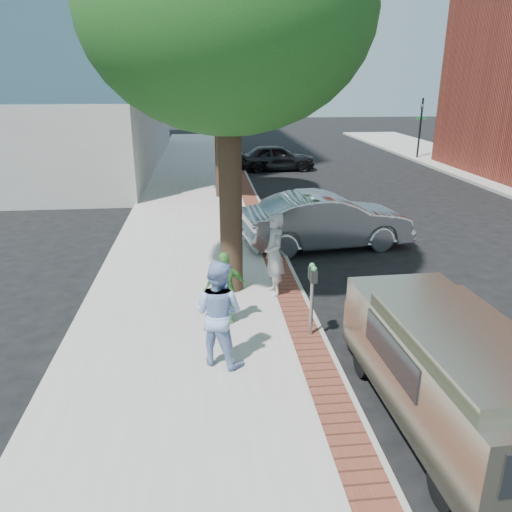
{
  "coord_description": "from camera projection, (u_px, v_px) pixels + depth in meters",
  "views": [
    {
      "loc": [
        -1.17,
        -9.13,
        4.9
      ],
      "look_at": [
        -0.09,
        1.22,
        1.2
      ],
      "focal_mm": 35.0,
      "sensor_mm": 36.0,
      "label": 1
    }
  ],
  "objects": [
    {
      "name": "person_green",
      "position": [
        225.0,
        289.0,
        10.03
      ],
      "size": [
        0.96,
        0.58,
        1.54
      ],
      "primitive_type": "imported",
      "rotation": [
        0.0,
        0.0,
        3.38
      ],
      "color": "#529C47",
      "rests_on": "sidewalk"
    },
    {
      "name": "tree_near",
      "position": [
        227.0,
        11.0,
        9.96
      ],
      "size": [
        6.0,
        6.0,
        8.51
      ],
      "color": "black",
      "rests_on": "sidewalk"
    },
    {
      "name": "van",
      "position": [
        446.0,
        365.0,
        7.35
      ],
      "size": [
        1.92,
        4.64,
        1.69
      ],
      "rotation": [
        0.0,
        0.0,
        0.04
      ],
      "color": "gray",
      "rests_on": "ground"
    },
    {
      "name": "ground",
      "position": [
        267.0,
        330.0,
        10.31
      ],
      "size": [
        120.0,
        120.0,
        0.0
      ],
      "primitive_type": "plane",
      "color": "black",
      "rests_on": "ground"
    },
    {
      "name": "brick_strip",
      "position": [
        258.0,
        220.0,
        17.82
      ],
      "size": [
        0.6,
        60.0,
        0.01
      ],
      "primitive_type": "cube",
      "color": "brown",
      "rests_on": "sidewalk"
    },
    {
      "name": "signal_near",
      "position": [
        237.0,
        125.0,
        30.26
      ],
      "size": [
        0.7,
        0.15,
        3.8
      ],
      "color": "black",
      "rests_on": "ground"
    },
    {
      "name": "signal_far",
      "position": [
        421.0,
        124.0,
        31.39
      ],
      "size": [
        0.7,
        0.15,
        3.8
      ],
      "color": "black",
      "rests_on": "ground"
    },
    {
      "name": "bg_car",
      "position": [
        277.0,
        157.0,
        28.11
      ],
      "size": [
        4.31,
        1.79,
        1.46
      ],
      "primitive_type": "imported",
      "rotation": [
        0.0,
        0.0,
        1.59
      ],
      "color": "black",
      "rests_on": "ground"
    },
    {
      "name": "sidewalk",
      "position": [
        197.0,
        224.0,
        17.63
      ],
      "size": [
        5.0,
        60.0,
        0.15
      ],
      "primitive_type": "cube",
      "color": "#9E9991",
      "rests_on": "ground"
    },
    {
      "name": "parking_meter",
      "position": [
        312.0,
        285.0,
        9.46
      ],
      "size": [
        0.12,
        0.32,
        1.47
      ],
      "color": "gray",
      "rests_on": "sidewalk"
    },
    {
      "name": "tree_far",
      "position": [
        218.0,
        68.0,
        19.73
      ],
      "size": [
        4.8,
        4.8,
        7.14
      ],
      "color": "black",
      "rests_on": "sidewalk"
    },
    {
      "name": "sedan_silver",
      "position": [
        327.0,
        221.0,
        15.11
      ],
      "size": [
        5.29,
        2.42,
        1.68
      ],
      "primitive_type": "imported",
      "rotation": [
        0.0,
        0.0,
        1.7
      ],
      "color": "#ADAEB4",
      "rests_on": "ground"
    },
    {
      "name": "curb",
      "position": [
        268.0,
        222.0,
        17.88
      ],
      "size": [
        0.1,
        60.0,
        0.15
      ],
      "primitive_type": "cube",
      "color": "gray",
      "rests_on": "ground"
    },
    {
      "name": "person_gray",
      "position": [
        274.0,
        255.0,
        11.37
      ],
      "size": [
        0.57,
        0.77,
        1.94
      ],
      "primitive_type": "imported",
      "rotation": [
        0.0,
        0.0,
        -1.41
      ],
      "color": "#9F9EA3",
      "rests_on": "sidewalk"
    },
    {
      "name": "person_officer",
      "position": [
        218.0,
        313.0,
        8.57
      ],
      "size": [
        1.17,
        1.09,
        1.91
      ],
      "primitive_type": "imported",
      "rotation": [
        0.0,
        0.0,
        2.61
      ],
      "color": "#8EA8DB",
      "rests_on": "sidewalk"
    }
  ]
}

